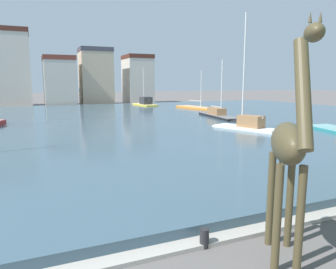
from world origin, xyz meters
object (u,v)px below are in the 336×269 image
object	(u,v)px
giraffe_statue	(289,149)
sailboat_black	(221,117)
sailboat_orange	(202,109)
sailboat_white	(243,127)
sailboat_yellow	(144,104)
mooring_bollard	(204,238)

from	to	relation	value
giraffe_statue	sailboat_black	size ratio (longest dim) A/B	0.59
giraffe_statue	sailboat_orange	size ratio (longest dim) A/B	0.55
giraffe_statue	sailboat_white	xyz separation A→B (m)	(10.51, 15.92, -2.15)
sailboat_yellow	sailboat_white	size ratio (longest dim) A/B	0.76
sailboat_yellow	sailboat_white	xyz separation A→B (m)	(-1.57, -29.67, -0.03)
sailboat_black	mooring_bollard	world-z (taller)	sailboat_black
sailboat_white	sailboat_orange	bearing A→B (deg)	70.44
sailboat_orange	sailboat_black	bearing A→B (deg)	-109.12
sailboat_yellow	mooring_bollard	distance (m)	46.32
sailboat_orange	sailboat_yellow	bearing A→B (deg)	115.65
sailboat_orange	mooring_bollard	world-z (taller)	sailboat_orange
giraffe_statue	sailboat_yellow	world-z (taller)	sailboat_yellow
sailboat_white	sailboat_black	bearing A→B (deg)	69.81
giraffe_statue	sailboat_white	distance (m)	19.19
sailboat_orange	mooring_bollard	xyz separation A→B (m)	(-18.61, -33.58, -0.10)
sailboat_yellow	sailboat_orange	world-z (taller)	sailboat_yellow
sailboat_black	sailboat_yellow	bearing A→B (deg)	93.38
sailboat_white	sailboat_orange	size ratio (longest dim) A/B	0.99
sailboat_orange	sailboat_white	bearing A→B (deg)	-109.56
sailboat_orange	mooring_bollard	bearing A→B (deg)	-118.99
giraffe_statue	mooring_bollard	size ratio (longest dim) A/B	10.57
sailboat_white	mooring_bollard	world-z (taller)	sailboat_white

